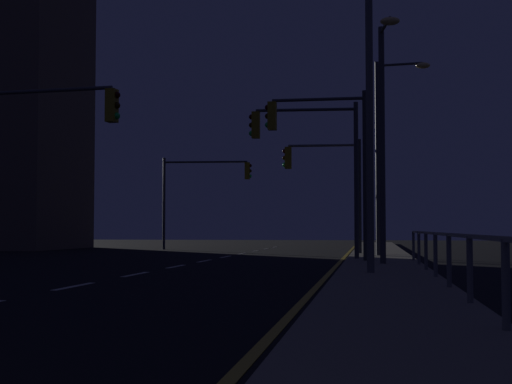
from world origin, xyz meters
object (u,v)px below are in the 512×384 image
traffic_light_far_right (322,142)px  street_lamp_median (383,119)px  traffic_light_mid_left (310,149)px  traffic_light_near_right (36,136)px  traffic_light_near_left (325,173)px  traffic_light_far_left (203,184)px  street_lamp_across_street (359,78)px  street_lamp_mid_block (386,139)px

traffic_light_far_right → street_lamp_median: (1.99, -2.26, 0.40)m
traffic_light_mid_left → traffic_light_near_right: (-7.53, -5.96, -0.15)m
traffic_light_near_right → traffic_light_near_left: bearing=56.5°
street_lamp_median → traffic_light_far_right: bearing=131.3°
traffic_light_far_right → traffic_light_far_left: bearing=115.9°
traffic_light_near_right → street_lamp_across_street: (9.40, -2.19, 0.97)m
street_lamp_across_street → street_lamp_mid_block: street_lamp_across_street is taller
traffic_light_far_left → traffic_light_mid_left: 16.32m
street_lamp_median → street_lamp_across_street: size_ratio=0.91×
traffic_light_far_left → traffic_light_far_right: 17.94m
traffic_light_mid_left → street_lamp_mid_block: (2.74, 3.44, 0.72)m
street_lamp_median → street_lamp_across_street: street_lamp_across_street is taller
traffic_light_mid_left → traffic_light_far_right: size_ratio=0.98×
street_lamp_mid_block → street_lamp_across_street: bearing=-94.3°
traffic_light_far_left → traffic_light_far_right: traffic_light_far_right is taller
traffic_light_near_left → traffic_light_far_left: (-7.45, 8.92, 0.17)m
traffic_light_far_left → street_lamp_median: (9.81, -18.40, 0.74)m
traffic_light_far_right → street_lamp_across_street: bearing=-78.7°
traffic_light_near_right → street_lamp_across_street: size_ratio=0.69×
traffic_light_far_left → street_lamp_across_street: street_lamp_across_street is taller
traffic_light_mid_left → street_lamp_mid_block: street_lamp_mid_block is taller
traffic_light_far_left → street_lamp_mid_block: (10.02, -11.17, 1.02)m
street_lamp_across_street → traffic_light_mid_left: bearing=102.9°
traffic_light_far_right → street_lamp_mid_block: size_ratio=0.73×
street_lamp_mid_block → street_lamp_median: bearing=-91.7°
traffic_light_far_left → traffic_light_near_right: (-0.25, -20.57, 0.16)m
traffic_light_far_left → traffic_light_near_right: size_ratio=0.95×
traffic_light_near_left → traffic_light_far_right: (0.38, -7.21, 0.50)m
traffic_light_near_left → street_lamp_mid_block: street_lamp_mid_block is taller
traffic_light_near_right → traffic_light_far_right: traffic_light_far_right is taller
traffic_light_far_left → traffic_light_near_right: traffic_light_near_right is taller
traffic_light_near_left → traffic_light_mid_left: 5.71m
traffic_light_mid_left → street_lamp_median: 4.58m
traffic_light_near_right → traffic_light_far_left: bearing=89.3°
traffic_light_near_left → traffic_light_far_right: size_ratio=0.87×
traffic_light_mid_left → street_lamp_median: (2.53, -3.79, 0.44)m
street_lamp_across_street → street_lamp_median: bearing=81.3°
street_lamp_median → traffic_light_near_left: bearing=104.0°
traffic_light_near_left → traffic_light_near_right: 13.97m
traffic_light_near_left → traffic_light_mid_left: bearing=-91.7°
street_lamp_median → street_lamp_across_street: 4.43m
traffic_light_near_left → traffic_light_far_right: 7.24m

